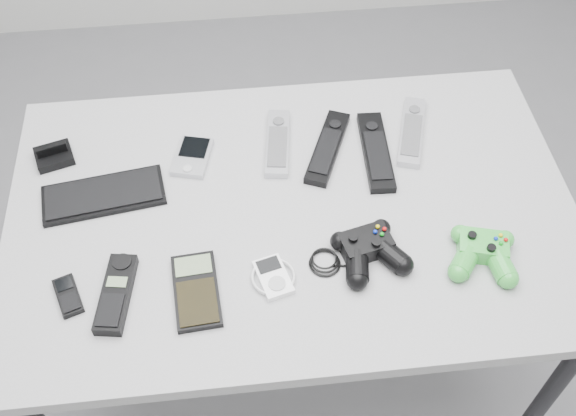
{
  "coord_description": "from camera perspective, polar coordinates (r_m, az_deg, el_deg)",
  "views": [
    {
      "loc": [
        -0.06,
        -0.93,
        1.91
      ],
      "look_at": [
        0.03,
        -0.06,
        0.82
      ],
      "focal_mm": 42.0,
      "sensor_mm": 36.0,
      "label": 1
    }
  ],
  "objects": [
    {
      "name": "controller_green",
      "position": [
        1.38,
        16.19,
        -3.53
      ],
      "size": [
        0.17,
        0.17,
        0.05
      ],
      "primitive_type": null,
      "rotation": [
        0.0,
        0.0,
        -0.26
      ],
      "color": "green",
      "rests_on": "desk"
    },
    {
      "name": "remote_silver_b",
      "position": [
        1.58,
        10.44,
        6.42
      ],
      "size": [
        0.11,
        0.22,
        0.02
      ],
      "primitive_type": "cube",
      "rotation": [
        0.0,
        0.0,
        -0.3
      ],
      "color": "#B2B1B8",
      "rests_on": "desk"
    },
    {
      "name": "mp3_player",
      "position": [
        1.31,
        -1.26,
        -5.84
      ],
      "size": [
        0.11,
        0.11,
        0.02
      ],
      "primitive_type": "cube",
      "rotation": [
        0.0,
        0.0,
        0.26
      ],
      "color": "white",
      "rests_on": "desk"
    },
    {
      "name": "dock_bracket",
      "position": [
        1.58,
        -19.29,
        4.44
      ],
      "size": [
        0.1,
        0.09,
        0.04
      ],
      "primitive_type": "cube",
      "rotation": [
        0.0,
        0.0,
        0.29
      ],
      "color": "black",
      "rests_on": "desk"
    },
    {
      "name": "pda_keyboard",
      "position": [
        1.49,
        -15.35,
        1.09
      ],
      "size": [
        0.27,
        0.14,
        0.02
      ],
      "primitive_type": "cube",
      "rotation": [
        0.0,
        0.0,
        0.15
      ],
      "color": "black",
      "rests_on": "desk"
    },
    {
      "name": "cordless_handset",
      "position": [
        1.32,
        -14.36,
        -7.03
      ],
      "size": [
        0.08,
        0.17,
        0.03
      ],
      "primitive_type": "cube",
      "rotation": [
        0.0,
        0.0,
        -0.16
      ],
      "color": "black",
      "rests_on": "desk"
    },
    {
      "name": "pda",
      "position": [
        1.52,
        -8.11,
        4.35
      ],
      "size": [
        0.1,
        0.13,
        0.02
      ],
      "primitive_type": "cube",
      "rotation": [
        0.0,
        0.0,
        -0.25
      ],
      "color": "#AFB0B6",
      "rests_on": "desk"
    },
    {
      "name": "remote_black_b",
      "position": [
        1.53,
        7.45,
        4.81
      ],
      "size": [
        0.07,
        0.24,
        0.02
      ],
      "primitive_type": "cube",
      "rotation": [
        0.0,
        0.0,
        -0.04
      ],
      "color": "black",
      "rests_on": "desk"
    },
    {
      "name": "desk",
      "position": [
        1.48,
        0.34,
        -1.65
      ],
      "size": [
        1.2,
        0.77,
        0.8
      ],
      "color": "gray",
      "rests_on": "floor"
    },
    {
      "name": "remote_black_a",
      "position": [
        1.52,
        3.38,
        5.17
      ],
      "size": [
        0.13,
        0.23,
        0.02
      ],
      "primitive_type": "cube",
      "rotation": [
        0.0,
        0.0,
        -0.4
      ],
      "color": "black",
      "rests_on": "desk"
    },
    {
      "name": "remote_silver_a",
      "position": [
        1.53,
        -0.88,
        5.56
      ],
      "size": [
        0.08,
        0.2,
        0.02
      ],
      "primitive_type": "cube",
      "rotation": [
        0.0,
        0.0,
        -0.13
      ],
      "color": "#AFB0B6",
      "rests_on": "desk"
    },
    {
      "name": "controller_black",
      "position": [
        1.34,
        6.86,
        -3.45
      ],
      "size": [
        0.27,
        0.2,
        0.05
      ],
      "primitive_type": null,
      "rotation": [
        0.0,
        0.0,
        0.24
      ],
      "color": "black",
      "rests_on": "desk"
    },
    {
      "name": "mobile_phone",
      "position": [
        1.35,
        -18.13,
        -7.07
      ],
      "size": [
        0.07,
        0.1,
        0.02
      ],
      "primitive_type": "cube",
      "rotation": [
        0.0,
        0.0,
        0.35
      ],
      "color": "black",
      "rests_on": "desk"
    },
    {
      "name": "floor",
      "position": [
        2.13,
        -1.15,
        -12.64
      ],
      "size": [
        3.5,
        3.5,
        0.0
      ],
      "primitive_type": "plane",
      "color": "slate",
      "rests_on": "ground"
    },
    {
      "name": "calculator",
      "position": [
        1.3,
        -7.78,
        -6.93
      ],
      "size": [
        0.1,
        0.17,
        0.02
      ],
      "primitive_type": "cube",
      "rotation": [
        0.0,
        0.0,
        0.07
      ],
      "color": "black",
      "rests_on": "desk"
    }
  ]
}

